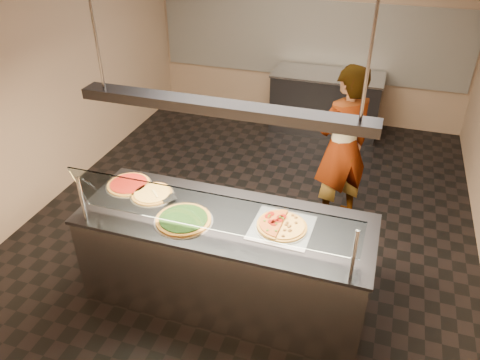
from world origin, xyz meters
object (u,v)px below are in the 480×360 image
(sneeze_guard, at_px, (209,213))
(pizza_tomato, at_px, (129,184))
(heat_lamp_housing, at_px, (222,108))
(pizza_spinach, at_px, (184,219))
(pizza_cheese, at_px, (152,194))
(serving_counter, at_px, (226,259))
(half_pizza_pepperoni, at_px, (270,222))
(pizza_spatula, at_px, (161,195))
(half_pizza_sausage, at_px, (294,227))
(prep_table, at_px, (325,102))
(perforated_tray, at_px, (282,227))
(worker, at_px, (342,147))

(sneeze_guard, bearing_deg, pizza_tomato, 152.30)
(sneeze_guard, distance_m, heat_lamp_housing, 0.80)
(pizza_spinach, xyz_separation_m, pizza_tomato, (-0.72, 0.35, -0.00))
(pizza_cheese, distance_m, pizza_tomato, 0.30)
(pizza_spinach, height_order, pizza_cheese, pizza_spinach)
(serving_counter, relative_size, pizza_cheese, 6.35)
(sneeze_guard, bearing_deg, half_pizza_pepperoni, 42.51)
(half_pizza_pepperoni, xyz_separation_m, pizza_spatula, (-1.06, 0.09, -0.01))
(sneeze_guard, xyz_separation_m, pizza_spinach, (-0.32, 0.20, -0.28))
(half_pizza_sausage, bearing_deg, prep_table, 94.75)
(serving_counter, height_order, pizza_cheese, pizza_cheese)
(serving_counter, height_order, half_pizza_pepperoni, half_pizza_pepperoni)
(half_pizza_pepperoni, distance_m, pizza_spinach, 0.74)
(pizza_spinach, bearing_deg, half_pizza_pepperoni, 13.18)
(half_pizza_sausage, height_order, pizza_cheese, half_pizza_sausage)
(pizza_spinach, relative_size, heat_lamp_housing, 0.22)
(half_pizza_pepperoni, relative_size, heat_lamp_housing, 0.18)
(pizza_spinach, distance_m, pizza_spatula, 0.42)
(sneeze_guard, xyz_separation_m, prep_table, (0.27, 4.27, -0.76))
(perforated_tray, relative_size, pizza_tomato, 1.20)
(pizza_tomato, height_order, prep_table, pizza_tomato)
(serving_counter, height_order, worker, worker)
(half_pizza_sausage, distance_m, pizza_cheese, 1.36)
(heat_lamp_housing, bearing_deg, worker, 63.86)
(half_pizza_pepperoni, bearing_deg, sneeze_guard, -137.49)
(perforated_tray, distance_m, half_pizza_pepperoni, 0.10)
(pizza_tomato, height_order, heat_lamp_housing, heat_lamp_housing)
(half_pizza_sausage, relative_size, pizza_tomato, 0.98)
(serving_counter, bearing_deg, half_pizza_pepperoni, 3.06)
(pizza_spatula, height_order, heat_lamp_housing, heat_lamp_housing)
(pizza_spinach, xyz_separation_m, worker, (1.11, 1.75, -0.02))
(half_pizza_sausage, xyz_separation_m, prep_table, (-0.32, 3.90, -0.49))
(half_pizza_sausage, xyz_separation_m, worker, (0.19, 1.59, -0.03))
(pizza_tomato, bearing_deg, pizza_cheese, -15.00)
(serving_counter, distance_m, pizza_tomato, 1.16)
(prep_table, relative_size, worker, 0.90)
(pizza_cheese, bearing_deg, perforated_tray, -4.88)
(prep_table, height_order, heat_lamp_housing, heat_lamp_housing)
(serving_counter, xyz_separation_m, pizza_spinach, (-0.32, -0.15, 0.48))
(pizza_cheese, relative_size, worker, 0.22)
(pizza_spatula, bearing_deg, serving_counter, -9.49)
(pizza_spinach, bearing_deg, half_pizza_sausage, 10.32)
(pizza_cheese, xyz_separation_m, pizza_spatula, (0.10, -0.02, 0.01))
(worker, bearing_deg, prep_table, -118.49)
(half_pizza_pepperoni, distance_m, prep_table, 3.93)
(pizza_tomato, bearing_deg, perforated_tray, -6.81)
(sneeze_guard, bearing_deg, pizza_spinach, 148.44)
(pizza_tomato, bearing_deg, worker, 37.50)
(pizza_spinach, bearing_deg, worker, 57.71)
(half_pizza_pepperoni, height_order, prep_table, half_pizza_pepperoni)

